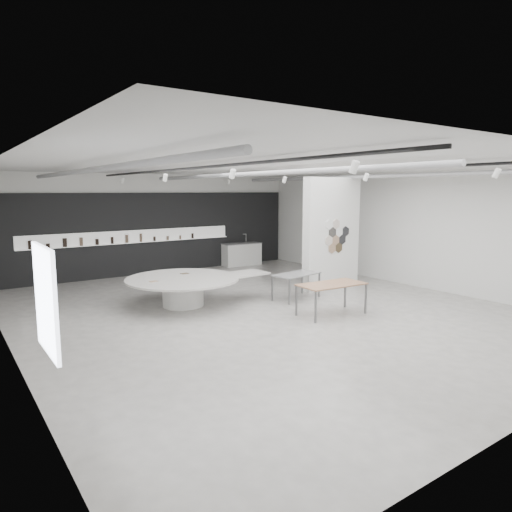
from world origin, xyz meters
TOP-DOWN VIEW (x-y plane):
  - room at (-0.09, -0.00)m, footprint 12.02×14.02m
  - back_wall_display at (-0.08, 6.93)m, footprint 11.80×0.27m
  - partition_column at (3.50, 1.00)m, footprint 2.20×0.38m
  - display_island at (-1.48, 1.62)m, footprint 4.12×3.28m
  - sample_table_wood at (1.16, -1.41)m, footprint 1.80×0.99m
  - sample_table_stone at (1.56, 0.45)m, footprint 1.58×0.99m
  - kitchen_counter at (3.63, 6.52)m, footprint 1.72×0.76m

SIDE VIEW (x-z plane):
  - kitchen_counter at x=3.63m, z-range -0.18..1.15m
  - display_island at x=-1.48m, z-range 0.12..0.92m
  - sample_table_stone at x=1.56m, z-range 0.31..1.07m
  - sample_table_wood at x=1.16m, z-range 0.35..1.17m
  - back_wall_display at x=-0.08m, z-range -0.01..3.09m
  - partition_column at x=3.50m, z-range 0.00..3.60m
  - room at x=-0.09m, z-range 0.16..3.98m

